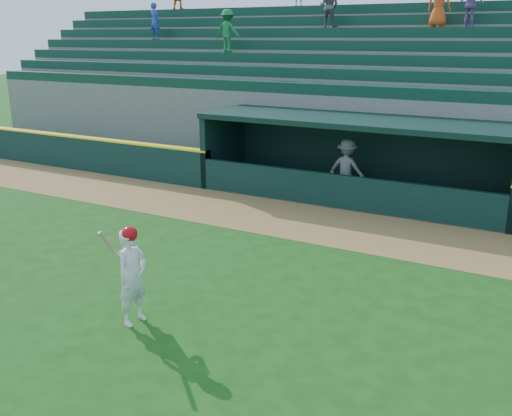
{
  "coord_description": "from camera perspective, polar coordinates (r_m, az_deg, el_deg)",
  "views": [
    {
      "loc": [
        5.56,
        -8.47,
        4.78
      ],
      "look_at": [
        0.0,
        1.6,
        1.3
      ],
      "focal_mm": 40.0,
      "sensor_mm": 36.0,
      "label": 1
    }
  ],
  "objects": [
    {
      "name": "dugout_player_inside",
      "position": [
        17.74,
        9.06,
        3.97
      ],
      "size": [
        1.2,
        0.74,
        1.79
      ],
      "primitive_type": "imported",
      "rotation": [
        0.0,
        0.0,
        3.07
      ],
      "color": "#969691",
      "rests_on": "ground"
    },
    {
      "name": "field_wall_left",
      "position": [
        23.66,
        -20.72,
        5.57
      ],
      "size": [
        15.5,
        0.3,
        1.2
      ],
      "primitive_type": "cube",
      "color": "black",
      "rests_on": "ground"
    },
    {
      "name": "stands",
      "position": [
        21.89,
        14.25,
        10.08
      ],
      "size": [
        34.5,
        6.25,
        7.49
      ],
      "color": "slate",
      "rests_on": "ground"
    },
    {
      "name": "ground",
      "position": [
        11.2,
        -4.0,
        -8.47
      ],
      "size": [
        120.0,
        120.0,
        0.0
      ],
      "primitive_type": "plane",
      "color": "#154511",
      "rests_on": "ground"
    },
    {
      "name": "warning_track",
      "position": [
        15.24,
        6.01,
        -1.52
      ],
      "size": [
        40.0,
        3.0,
        0.01
      ],
      "primitive_type": "cube",
      "color": "olive",
      "rests_on": "ground"
    },
    {
      "name": "dugout",
      "position": [
        17.72,
        10.11,
        5.44
      ],
      "size": [
        9.4,
        2.8,
        2.46
      ],
      "color": "slate",
      "rests_on": "ground"
    },
    {
      "name": "wall_stripe_left",
      "position": [
        23.56,
        -20.87,
        7.07
      ],
      "size": [
        15.5,
        0.32,
        0.06
      ],
      "primitive_type": "cube",
      "color": "yellow",
      "rests_on": "field_wall_left"
    },
    {
      "name": "batter_at_plate",
      "position": [
        9.97,
        -12.29,
        -6.56
      ],
      "size": [
        0.5,
        0.8,
        1.77
      ],
      "color": "silver",
      "rests_on": "ground"
    }
  ]
}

